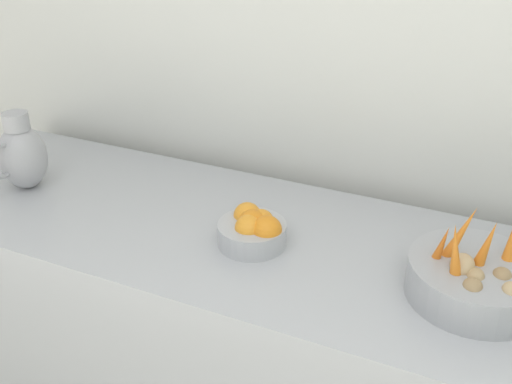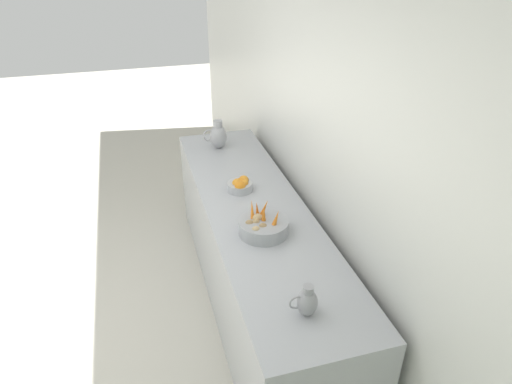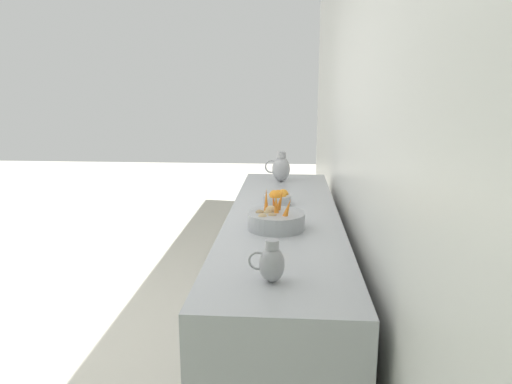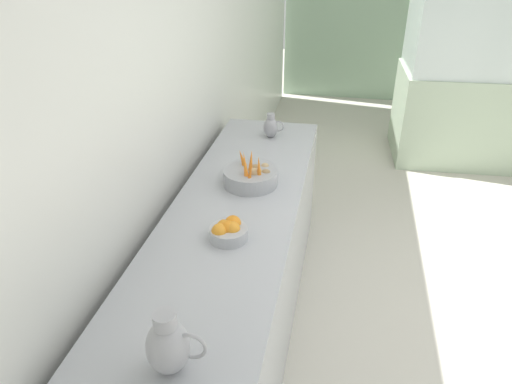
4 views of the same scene
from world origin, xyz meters
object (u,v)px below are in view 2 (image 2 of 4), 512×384
Objects in this scene: metal_pitcher_short at (307,302)px; vegetable_colander at (263,226)px; orange_bowl at (240,185)px; metal_pitcher_tall at (218,136)px.

vegetable_colander is at bearing -89.66° from metal_pitcher_short.
orange_bowl is at bearing -89.63° from metal_pitcher_short.
metal_pitcher_tall is 1.42× the size of metal_pitcher_short.
orange_bowl is at bearing -89.58° from vegetable_colander.
metal_pitcher_short is at bearing 90.19° from metal_pitcher_tall.
vegetable_colander is 1.38m from metal_pitcher_tall.
metal_pitcher_short is (-0.01, 1.31, 0.03)m from orange_bowl.
orange_bowl is 0.81m from metal_pitcher_tall.
vegetable_colander reaches higher than metal_pitcher_short.
metal_pitcher_tall is (0.00, -1.38, 0.06)m from vegetable_colander.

